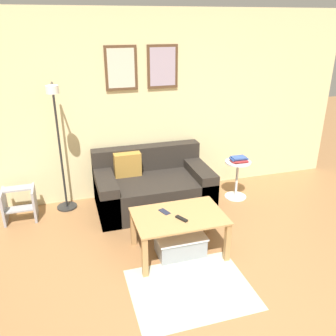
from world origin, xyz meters
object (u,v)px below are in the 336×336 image
object	(u,v)px
floor_lamp	(59,144)
remote_control	(182,219)
cell_phone	(164,212)
step_stool	(19,203)
storage_bin	(180,244)
side_table	(237,176)
coffee_table	(179,222)
book_stack	(239,159)
couch	(152,187)

from	to	relation	value
floor_lamp	remote_control	distance (m)	1.86
cell_phone	step_stool	distance (m)	1.98
cell_phone	floor_lamp	bearing A→B (deg)	110.15
remote_control	cell_phone	bearing A→B (deg)	94.38
storage_bin	remote_control	world-z (taller)	remote_control
remote_control	cell_phone	xyz separation A→B (m)	(-0.13, 0.20, -0.01)
floor_lamp	cell_phone	xyz separation A→B (m)	(1.02, -1.18, -0.49)
side_table	step_stool	world-z (taller)	side_table
cell_phone	step_stool	bearing A→B (deg)	123.27
coffee_table	book_stack	distance (m)	1.59
step_stool	side_table	bearing A→B (deg)	-4.84
coffee_table	book_stack	size ratio (longest dim) A/B	3.82
coffee_table	couch	bearing A→B (deg)	90.22
step_stool	book_stack	bearing A→B (deg)	-5.06
couch	coffee_table	distance (m)	1.14
coffee_table	remote_control	world-z (taller)	remote_control
storage_bin	remote_control	distance (m)	0.36
step_stool	storage_bin	bearing A→B (deg)	-36.81
coffee_table	floor_lamp	bearing A→B (deg)	131.79
storage_bin	step_stool	size ratio (longest dim) A/B	1.28
book_stack	remote_control	world-z (taller)	book_stack
couch	side_table	world-z (taller)	couch
coffee_table	side_table	distance (m)	1.58
book_stack	step_stool	distance (m)	2.98
book_stack	cell_phone	distance (m)	1.62
storage_bin	cell_phone	size ratio (longest dim) A/B	3.82
floor_lamp	book_stack	world-z (taller)	floor_lamp
couch	coffee_table	xyz separation A→B (m)	(0.00, -1.14, 0.11)
couch	book_stack	bearing A→B (deg)	-6.11
floor_lamp	side_table	size ratio (longest dim) A/B	3.06
coffee_table	step_stool	bearing A→B (deg)	143.72
step_stool	coffee_table	bearing A→B (deg)	-36.28
storage_bin	side_table	bearing A→B (deg)	41.02
side_table	remote_control	size ratio (longest dim) A/B	3.72
floor_lamp	book_stack	bearing A→B (deg)	-6.79
book_stack	cell_phone	size ratio (longest dim) A/B	1.81
storage_bin	side_table	world-z (taller)	side_table
coffee_table	storage_bin	size ratio (longest dim) A/B	1.82
cell_phone	remote_control	bearing A→B (deg)	-78.60
side_table	remote_control	world-z (taller)	side_table
coffee_table	step_stool	world-z (taller)	coffee_table
couch	side_table	bearing A→B (deg)	-5.60
coffee_table	cell_phone	distance (m)	0.19
couch	cell_phone	xyz separation A→B (m)	(-0.12, -1.02, 0.19)
coffee_table	cell_phone	size ratio (longest dim) A/B	6.93
coffee_table	book_stack	world-z (taller)	book_stack
storage_bin	cell_phone	xyz separation A→B (m)	(-0.14, 0.14, 0.35)
couch	storage_bin	world-z (taller)	couch
couch	coffee_table	bearing A→B (deg)	-89.78
remote_control	floor_lamp	bearing A→B (deg)	101.97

